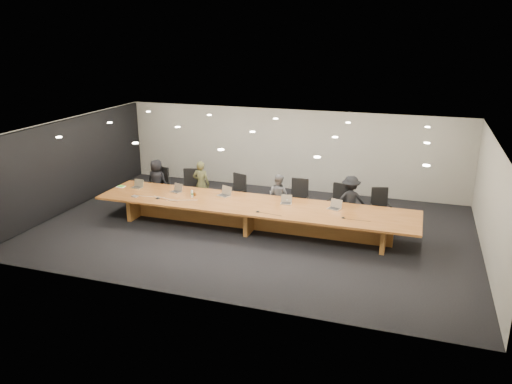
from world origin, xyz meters
TOP-DOWN VIEW (x-y plane):
  - ground at (0.00, 0.00)m, footprint 12.00×12.00m
  - back_wall at (0.00, 4.00)m, footprint 12.00×0.02m
  - left_wall_panel at (-5.94, 0.00)m, footprint 0.08×7.84m
  - conference_table at (0.00, 0.00)m, footprint 9.00×1.80m
  - chair_far_left at (-3.64, 1.27)m, footprint 0.72×0.72m
  - chair_left at (-2.50, 1.26)m, footprint 0.74×0.74m
  - chair_mid_left at (-1.01, 1.31)m, footprint 0.74×0.74m
  - chair_mid_right at (1.01, 1.20)m, footprint 0.64×0.64m
  - chair_right at (2.17, 1.32)m, footprint 0.65×0.65m
  - chair_far_right at (3.36, 1.35)m, footprint 0.70×0.70m
  - person_a at (-3.69, 1.25)m, footprint 0.71×0.47m
  - person_b at (-2.13, 1.26)m, footprint 0.57×0.39m
  - person_c at (0.41, 1.16)m, footprint 0.76×0.67m
  - person_d at (2.52, 1.20)m, footprint 1.04×0.75m
  - laptop_a at (-3.83, 0.28)m, footprint 0.33×0.26m
  - laptop_b at (-2.50, 0.28)m, footprint 0.36×0.31m
  - laptop_c at (-1.02, 0.38)m, footprint 0.43×0.38m
  - laptop_d at (0.88, 0.29)m, footprint 0.33×0.26m
  - laptop_e at (2.22, 0.28)m, footprint 0.39×0.33m
  - water_bottle at (-1.84, -0.01)m, footprint 0.08×0.08m
  - amber_mug at (-1.83, 0.14)m, footprint 0.10×0.10m
  - paper_cup_near at (0.88, 0.41)m, footprint 0.10×0.10m
  - paper_cup_far at (2.38, 0.37)m, footprint 0.09×0.09m
  - notepad at (-4.35, 0.20)m, footprint 0.25×0.20m
  - lime_gadget at (-4.34, 0.20)m, footprint 0.19×0.13m
  - av_box at (-3.43, -0.49)m, footprint 0.20×0.17m
  - mic_left at (-2.72, -0.43)m, footprint 0.16×0.16m
  - mic_center at (0.34, -0.58)m, footprint 0.15×0.15m
  - mic_right at (2.56, -0.31)m, footprint 0.11×0.11m

SIDE VIEW (x-z plane):
  - ground at x=0.00m, z-range 0.00..0.00m
  - conference_table at x=0.00m, z-range 0.15..0.90m
  - chair_far_right at x=3.36m, z-range 0.00..1.11m
  - chair_right at x=2.17m, z-range 0.00..1.13m
  - chair_mid_left at x=-1.01m, z-range 0.00..1.15m
  - chair_far_left at x=-3.64m, z-range 0.00..1.16m
  - chair_left at x=-2.50m, z-range 0.00..1.19m
  - chair_mid_right at x=1.01m, z-range 0.00..1.20m
  - person_c at x=0.41m, z-range 0.00..1.32m
  - person_a at x=-3.69m, z-range 0.00..1.41m
  - person_d at x=2.52m, z-range 0.00..1.45m
  - person_b at x=-2.13m, z-range 0.00..1.49m
  - notepad at x=-4.35m, z-range 0.75..0.76m
  - mic_right at x=2.56m, z-range 0.75..0.78m
  - av_box at x=-3.43m, z-range 0.75..0.78m
  - mic_center at x=0.34m, z-range 0.75..0.78m
  - mic_left at x=-2.72m, z-range 0.75..0.78m
  - lime_gadget at x=-4.34m, z-range 0.76..0.79m
  - paper_cup_far at x=2.38m, z-range 0.75..0.83m
  - amber_mug at x=-1.83m, z-range 0.75..0.85m
  - paper_cup_near at x=0.88m, z-range 0.75..0.85m
  - water_bottle at x=-1.84m, z-range 0.75..0.96m
  - laptop_d at x=0.88m, z-range 0.75..0.99m
  - laptop_b at x=-2.50m, z-range 0.75..1.00m
  - laptop_a at x=-3.83m, z-range 0.75..1.00m
  - laptop_e at x=2.22m, z-range 0.75..1.01m
  - laptop_c at x=-1.02m, z-range 0.75..1.03m
  - left_wall_panel at x=-5.94m, z-range 0.00..2.74m
  - back_wall at x=0.00m, z-range 0.00..2.80m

